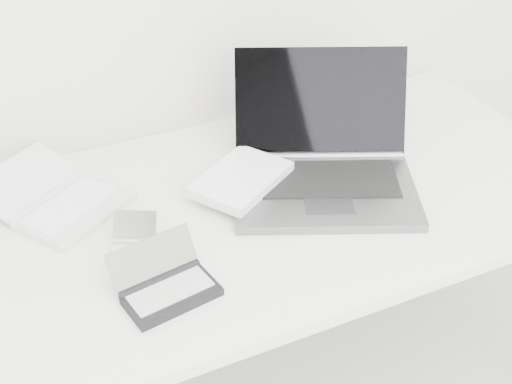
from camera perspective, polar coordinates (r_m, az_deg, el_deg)
name	(u,v)px	position (r m, az deg, el deg)	size (l,w,h in m)	color
desk	(260,217)	(1.69, 0.34, -2.02)	(1.60, 0.80, 0.73)	white
laptop_large	(309,168)	(1.71, 4.29, 1.96)	(0.61, 0.54, 0.27)	slate
netbook_open_white	(60,202)	(1.70, -15.42, -0.74)	(0.37, 0.40, 0.06)	silver
pda_silver	(132,246)	(1.53, -9.86, -4.29)	(0.13, 0.14, 0.07)	silver
palmtop_charcoal	(166,286)	(1.42, -7.18, -7.46)	(0.20, 0.17, 0.09)	black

